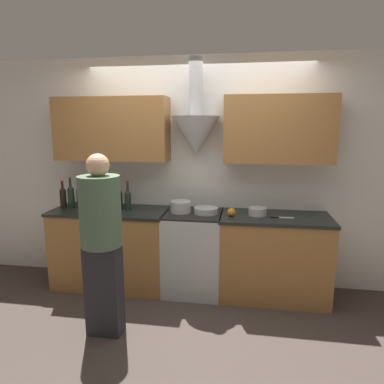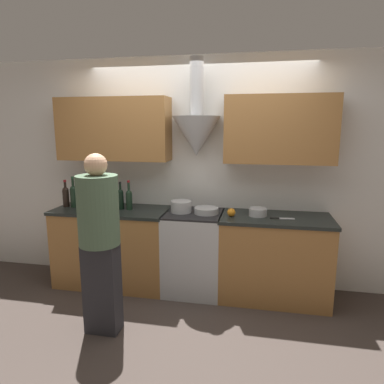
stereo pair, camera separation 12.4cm
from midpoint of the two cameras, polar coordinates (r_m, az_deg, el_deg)
ground_plane at (r=3.78m, az=0.32°, el=-18.09°), size 12.00×12.00×0.00m
wall_back at (r=3.91m, az=1.56°, el=5.55°), size 8.40×0.53×2.60m
counter_left at (r=4.14m, az=-12.09°, el=-8.83°), size 1.31×0.62×0.91m
counter_right at (r=3.84m, az=14.45°, el=-10.55°), size 1.15×0.62×0.91m
stove_range at (r=3.88m, az=1.22°, el=-9.90°), size 0.62×0.60×0.91m
wine_bottle_0 at (r=4.24m, az=-19.51°, el=-0.57°), size 0.07×0.07×0.32m
wine_bottle_1 at (r=4.18m, az=-18.35°, el=-0.47°), size 0.08×0.08×0.36m
wine_bottle_2 at (r=4.14m, az=-17.02°, el=-0.60°), size 0.07×0.07×0.33m
wine_bottle_3 at (r=4.08m, az=-15.91°, el=-0.58°), size 0.08×0.08×0.35m
wine_bottle_4 at (r=4.05m, az=-14.47°, el=-0.89°), size 0.07×0.07×0.31m
wine_bottle_5 at (r=4.02m, az=-13.29°, el=-0.81°), size 0.07×0.07×0.34m
wine_bottle_6 at (r=3.96m, az=-12.21°, el=-0.79°), size 0.08×0.08×0.35m
wine_bottle_7 at (r=3.95m, az=-10.93°, el=-0.98°), size 0.07×0.07×0.31m
wine_bottle_8 at (r=3.91m, az=-9.55°, el=-1.06°), size 0.07×0.07×0.33m
stock_pot at (r=3.75m, az=-0.86°, el=-2.45°), size 0.23×0.23×0.13m
mixing_bowl at (r=3.71m, az=3.37°, el=-3.10°), size 0.26×0.26×0.07m
orange_fruit at (r=3.61m, az=7.55°, el=-3.40°), size 0.09×0.09×0.09m
saucepan at (r=3.69m, az=11.88°, el=-3.27°), size 0.19×0.19×0.08m
chefs_knife at (r=3.63m, az=15.80°, el=-4.26°), size 0.25×0.04×0.01m
person_foreground_left at (r=3.09m, az=-14.03°, el=-7.35°), size 0.35×0.35×1.62m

